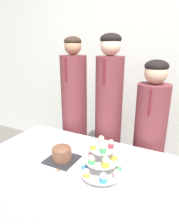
# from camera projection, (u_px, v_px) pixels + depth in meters

# --- Properties ---
(wall_back) EXTENTS (9.00, 0.06, 2.70)m
(wall_back) POSITION_uv_depth(u_px,v_px,m) (138.00, 62.00, 2.49)
(wall_back) COLOR silver
(wall_back) RESTS_ON ground_plane
(table) EXTENTS (1.60, 0.77, 0.72)m
(table) POSITION_uv_depth(u_px,v_px,m) (86.00, 198.00, 1.63)
(table) COLOR white
(table) RESTS_ON ground_plane
(round_cake) EXTENTS (0.23, 0.23, 0.12)m
(round_cake) POSITION_uv_depth(u_px,v_px,m) (62.00, 153.00, 1.50)
(round_cake) COLOR #232328
(round_cake) RESTS_ON table
(cake_knife) EXTENTS (0.21, 0.17, 0.01)m
(cake_knife) POSITION_uv_depth(u_px,v_px,m) (60.00, 172.00, 1.37)
(cake_knife) COLOR silver
(cake_knife) RESTS_ON table
(cupcake_stand) EXTENTS (0.28, 0.28, 0.27)m
(cupcake_stand) POSITION_uv_depth(u_px,v_px,m) (102.00, 161.00, 1.29)
(cupcake_stand) COLOR silver
(cupcake_stand) RESTS_ON table
(student_0) EXTENTS (0.27, 0.28, 1.63)m
(student_0) POSITION_uv_depth(u_px,v_px,m) (75.00, 118.00, 2.20)
(student_0) COLOR brown
(student_0) RESTS_ON ground_plane
(student_1) EXTENTS (0.27, 0.27, 1.65)m
(student_1) POSITION_uv_depth(u_px,v_px,m) (108.00, 122.00, 2.02)
(student_1) COLOR brown
(student_1) RESTS_ON ground_plane
(student_2) EXTENTS (0.29, 0.29, 1.44)m
(student_2) POSITION_uv_depth(u_px,v_px,m) (149.00, 141.00, 1.87)
(student_2) COLOR brown
(student_2) RESTS_ON ground_plane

